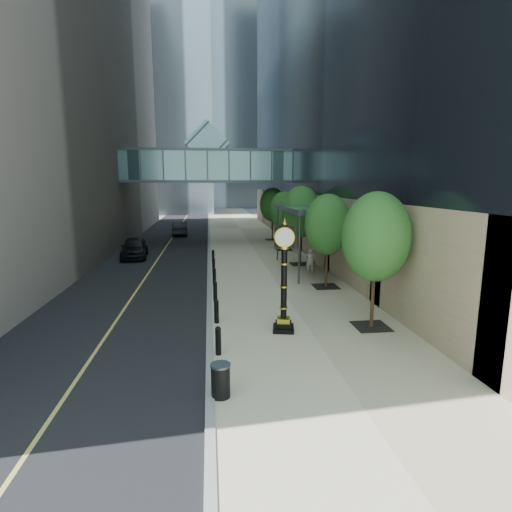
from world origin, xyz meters
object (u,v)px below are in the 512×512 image
Objects in this scene: car_near at (135,248)px; car_far at (180,228)px; trash_bin at (221,381)px; pedestrian at (310,261)px; street_clock at (284,285)px.

car_near reaches higher than car_far.
car_near is (-6.19, 22.07, 0.32)m from trash_bin.
pedestrian is at bearing 110.74° from car_far.
pedestrian reaches higher than trash_bin.
pedestrian is 23.54m from car_far.
trash_bin is at bearing 89.63° from pedestrian.
car_far is at bearing 95.74° from trash_bin.
trash_bin is at bearing -108.21° from street_clock.
pedestrian is (6.24, 14.69, 0.39)m from trash_bin.
street_clock is at bearing 92.72° from pedestrian.
street_clock is 31.97m from car_far.
street_clock is at bearing 97.25° from car_far.
car_near reaches higher than trash_bin.
trash_bin is 15.96m from pedestrian.
street_clock is at bearing 60.94° from trash_bin.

